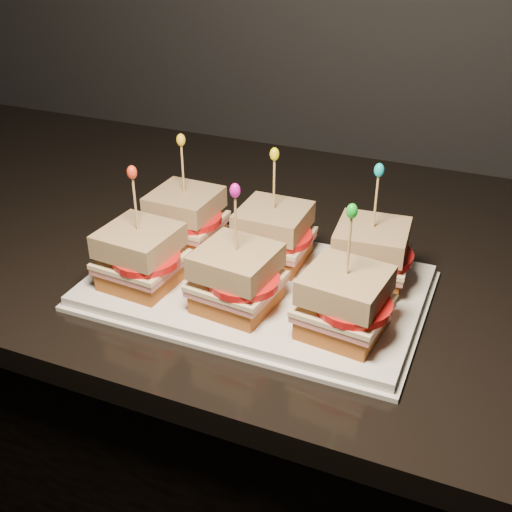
% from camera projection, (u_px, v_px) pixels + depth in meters
% --- Properties ---
extents(cabinet, '(2.26, 0.71, 0.89)m').
position_uv_depth(cabinet, '(202.00, 436.00, 1.25)').
color(cabinet, black).
rests_on(cabinet, ground).
extents(granite_slab, '(2.30, 0.75, 0.03)m').
position_uv_depth(granite_slab, '(190.00, 228.00, 1.02)').
color(granite_slab, black).
rests_on(granite_slab, cabinet).
extents(platter, '(0.41, 0.26, 0.02)m').
position_uv_depth(platter, '(256.00, 287.00, 0.82)').
color(platter, white).
rests_on(platter, granite_slab).
extents(platter_rim, '(0.42, 0.27, 0.01)m').
position_uv_depth(platter_rim, '(256.00, 291.00, 0.83)').
color(platter_rim, white).
rests_on(platter_rim, granite_slab).
extents(sandwich_0_bread_bot, '(0.09, 0.09, 0.02)m').
position_uv_depth(sandwich_0_bread_bot, '(187.00, 234.00, 0.90)').
color(sandwich_0_bread_bot, brown).
rests_on(sandwich_0_bread_bot, platter).
extents(sandwich_0_ham, '(0.10, 0.09, 0.01)m').
position_uv_depth(sandwich_0_ham, '(186.00, 224.00, 0.90)').
color(sandwich_0_ham, '#B85A5D').
rests_on(sandwich_0_ham, sandwich_0_bread_bot).
extents(sandwich_0_cheese, '(0.10, 0.09, 0.01)m').
position_uv_depth(sandwich_0_cheese, '(186.00, 220.00, 0.89)').
color(sandwich_0_cheese, beige).
rests_on(sandwich_0_cheese, sandwich_0_ham).
extents(sandwich_0_tomato, '(0.08, 0.08, 0.01)m').
position_uv_depth(sandwich_0_tomato, '(191.00, 218.00, 0.88)').
color(sandwich_0_tomato, red).
rests_on(sandwich_0_tomato, sandwich_0_cheese).
extents(sandwich_0_bread_top, '(0.09, 0.09, 0.03)m').
position_uv_depth(sandwich_0_bread_top, '(185.00, 202.00, 0.88)').
color(sandwich_0_bread_top, '#572D0E').
rests_on(sandwich_0_bread_top, sandwich_0_tomato).
extents(sandwich_0_pick, '(0.00, 0.00, 0.09)m').
position_uv_depth(sandwich_0_pick, '(183.00, 172.00, 0.86)').
color(sandwich_0_pick, tan).
rests_on(sandwich_0_pick, sandwich_0_bread_top).
extents(sandwich_0_frill, '(0.01, 0.01, 0.02)m').
position_uv_depth(sandwich_0_frill, '(181.00, 140.00, 0.83)').
color(sandwich_0_frill, gold).
rests_on(sandwich_0_frill, sandwich_0_pick).
extents(sandwich_1_bread_bot, '(0.08, 0.08, 0.02)m').
position_uv_depth(sandwich_1_bread_bot, '(273.00, 252.00, 0.86)').
color(sandwich_1_bread_bot, brown).
rests_on(sandwich_1_bread_bot, platter).
extents(sandwich_1_ham, '(0.09, 0.09, 0.01)m').
position_uv_depth(sandwich_1_ham, '(273.00, 242.00, 0.85)').
color(sandwich_1_ham, '#B85A5D').
rests_on(sandwich_1_ham, sandwich_1_bread_bot).
extents(sandwich_1_cheese, '(0.09, 0.09, 0.01)m').
position_uv_depth(sandwich_1_cheese, '(273.00, 237.00, 0.85)').
color(sandwich_1_cheese, beige).
rests_on(sandwich_1_cheese, sandwich_1_ham).
extents(sandwich_1_tomato, '(0.08, 0.08, 0.01)m').
position_uv_depth(sandwich_1_tomato, '(280.00, 236.00, 0.84)').
color(sandwich_1_tomato, red).
rests_on(sandwich_1_tomato, sandwich_1_cheese).
extents(sandwich_1_bread_top, '(0.09, 0.09, 0.03)m').
position_uv_depth(sandwich_1_bread_top, '(273.00, 219.00, 0.84)').
color(sandwich_1_bread_top, '#572D0E').
rests_on(sandwich_1_bread_top, sandwich_1_tomato).
extents(sandwich_1_pick, '(0.00, 0.00, 0.09)m').
position_uv_depth(sandwich_1_pick, '(274.00, 188.00, 0.81)').
color(sandwich_1_pick, tan).
rests_on(sandwich_1_pick, sandwich_1_bread_top).
extents(sandwich_1_frill, '(0.01, 0.01, 0.02)m').
position_uv_depth(sandwich_1_frill, '(274.00, 154.00, 0.79)').
color(sandwich_1_frill, yellow).
rests_on(sandwich_1_frill, sandwich_1_pick).
extents(sandwich_2_bread_bot, '(0.09, 0.09, 0.02)m').
position_uv_depth(sandwich_2_bread_bot, '(369.00, 272.00, 0.82)').
color(sandwich_2_bread_bot, brown).
rests_on(sandwich_2_bread_bot, platter).
extents(sandwich_2_ham, '(0.10, 0.10, 0.01)m').
position_uv_depth(sandwich_2_ham, '(370.00, 261.00, 0.81)').
color(sandwich_2_ham, '#B85A5D').
rests_on(sandwich_2_ham, sandwich_2_bread_bot).
extents(sandwich_2_cheese, '(0.10, 0.10, 0.01)m').
position_uv_depth(sandwich_2_cheese, '(370.00, 256.00, 0.80)').
color(sandwich_2_cheese, beige).
rests_on(sandwich_2_cheese, sandwich_2_ham).
extents(sandwich_2_tomato, '(0.08, 0.08, 0.01)m').
position_uv_depth(sandwich_2_tomato, '(379.00, 255.00, 0.79)').
color(sandwich_2_tomato, red).
rests_on(sandwich_2_tomato, sandwich_2_cheese).
extents(sandwich_2_bread_top, '(0.09, 0.09, 0.03)m').
position_uv_depth(sandwich_2_bread_top, '(372.00, 238.00, 0.79)').
color(sandwich_2_bread_top, '#572D0E').
rests_on(sandwich_2_bread_top, sandwich_2_tomato).
extents(sandwich_2_pick, '(0.00, 0.00, 0.09)m').
position_uv_depth(sandwich_2_pick, '(375.00, 205.00, 0.77)').
color(sandwich_2_pick, tan).
rests_on(sandwich_2_pick, sandwich_2_bread_top).
extents(sandwich_2_frill, '(0.01, 0.01, 0.02)m').
position_uv_depth(sandwich_2_frill, '(379.00, 170.00, 0.75)').
color(sandwich_2_frill, '#07B6C0').
rests_on(sandwich_2_frill, sandwich_2_pick).
extents(sandwich_3_bread_bot, '(0.09, 0.09, 0.02)m').
position_uv_depth(sandwich_3_bread_bot, '(143.00, 275.00, 0.81)').
color(sandwich_3_bread_bot, brown).
rests_on(sandwich_3_bread_bot, platter).
extents(sandwich_3_ham, '(0.10, 0.10, 0.01)m').
position_uv_depth(sandwich_3_ham, '(142.00, 264.00, 0.80)').
color(sandwich_3_ham, '#B85A5D').
rests_on(sandwich_3_ham, sandwich_3_bread_bot).
extents(sandwich_3_cheese, '(0.10, 0.10, 0.01)m').
position_uv_depth(sandwich_3_cheese, '(141.00, 259.00, 0.80)').
color(sandwich_3_cheese, beige).
rests_on(sandwich_3_cheese, sandwich_3_ham).
extents(sandwich_3_tomato, '(0.08, 0.08, 0.01)m').
position_uv_depth(sandwich_3_tomato, '(146.00, 258.00, 0.79)').
color(sandwich_3_tomato, red).
rests_on(sandwich_3_tomato, sandwich_3_cheese).
extents(sandwich_3_bread_top, '(0.09, 0.09, 0.03)m').
position_uv_depth(sandwich_3_bread_top, '(139.00, 240.00, 0.79)').
color(sandwich_3_bread_top, '#572D0E').
rests_on(sandwich_3_bread_top, sandwich_3_tomato).
extents(sandwich_3_pick, '(0.00, 0.00, 0.09)m').
position_uv_depth(sandwich_3_pick, '(136.00, 207.00, 0.76)').
color(sandwich_3_pick, tan).
rests_on(sandwich_3_pick, sandwich_3_bread_top).
extents(sandwich_3_frill, '(0.01, 0.01, 0.02)m').
position_uv_depth(sandwich_3_frill, '(132.00, 172.00, 0.74)').
color(sandwich_3_frill, red).
rests_on(sandwich_3_frill, sandwich_3_pick).
extents(sandwich_4_bread_bot, '(0.09, 0.09, 0.02)m').
position_uv_depth(sandwich_4_bread_bot, '(237.00, 297.00, 0.77)').
color(sandwich_4_bread_bot, brown).
rests_on(sandwich_4_bread_bot, platter).
extents(sandwich_4_ham, '(0.10, 0.10, 0.01)m').
position_uv_depth(sandwich_4_ham, '(237.00, 286.00, 0.76)').
color(sandwich_4_ham, '#B85A5D').
rests_on(sandwich_4_ham, sandwich_4_bread_bot).
extents(sandwich_4_cheese, '(0.10, 0.10, 0.01)m').
position_uv_depth(sandwich_4_cheese, '(237.00, 281.00, 0.75)').
color(sandwich_4_cheese, beige).
rests_on(sandwich_4_cheese, sandwich_4_ham).
extents(sandwich_4_tomato, '(0.08, 0.08, 0.01)m').
position_uv_depth(sandwich_4_tomato, '(244.00, 280.00, 0.74)').
color(sandwich_4_tomato, red).
rests_on(sandwich_4_tomato, sandwich_4_cheese).
extents(sandwich_4_bread_top, '(0.09, 0.09, 0.03)m').
position_uv_depth(sandwich_4_bread_top, '(236.00, 261.00, 0.74)').
color(sandwich_4_bread_top, '#572D0E').
rests_on(sandwich_4_bread_top, sandwich_4_tomato).
extents(sandwich_4_pick, '(0.00, 0.00, 0.09)m').
position_uv_depth(sandwich_4_pick, '(236.00, 227.00, 0.72)').
color(sandwich_4_pick, tan).
rests_on(sandwich_4_pick, sandwich_4_bread_top).
extents(sandwich_4_frill, '(0.01, 0.01, 0.02)m').
position_uv_depth(sandwich_4_frill, '(235.00, 190.00, 0.70)').
color(sandwich_4_frill, '#CF0FAA').
rests_on(sandwich_4_frill, sandwich_4_pick).
extents(sandwich_5_bread_bot, '(0.09, 0.09, 0.02)m').
position_uv_depth(sandwich_5_bread_bot, '(343.00, 322.00, 0.72)').
color(sandwich_5_bread_bot, brown).
rests_on(sandwich_5_bread_bot, platter).
extents(sandwich_5_ham, '(0.10, 0.10, 0.01)m').
position_uv_depth(sandwich_5_ham, '(344.00, 311.00, 0.71)').
color(sandwich_5_ham, '#B85A5D').
rests_on(sandwich_5_ham, sandwich_5_bread_bot).
extents(sandwich_5_cheese, '(0.10, 0.10, 0.01)m').
position_uv_depth(sandwich_5_cheese, '(344.00, 305.00, 0.71)').
color(sandwich_5_cheese, beige).
rests_on(sandwich_5_cheese, sandwich_5_ham).
extents(sandwich_5_tomato, '(0.08, 0.08, 0.01)m').
position_uv_depth(sandwich_5_tomato, '(354.00, 305.00, 0.70)').
color(sandwich_5_tomato, red).
rests_on(sandwich_5_tomato, sandwich_5_cheese).
extents(sandwich_5_bread_top, '(0.10, 0.10, 0.03)m').
position_uv_depth(sandwich_5_bread_top, '(346.00, 285.00, 0.70)').
color(sandwich_5_bread_top, '#572D0E').
rests_on(sandwich_5_bread_top, sandwich_5_tomato).
extents(sandwich_5_pick, '(0.00, 0.00, 0.09)m').
position_uv_depth(sandwich_5_pick, '(349.00, 249.00, 0.68)').
color(sandwich_5_pick, tan).
rests_on(sandwich_5_pick, sandwich_5_bread_top).
extents(sandwich_5_frill, '(0.01, 0.01, 0.02)m').
position_uv_depth(sandwich_5_frill, '(352.00, 211.00, 0.65)').
color(sandwich_5_frill, green).
rests_on(sandwich_5_frill, sandwich_5_pick).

